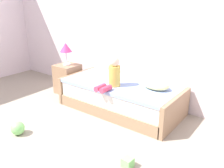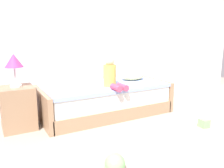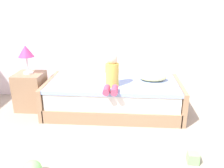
{
  "view_description": "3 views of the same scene",
  "coord_description": "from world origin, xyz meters",
  "px_view_note": "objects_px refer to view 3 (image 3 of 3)",
  "views": [
    {
      "loc": [
        2.1,
        -1.16,
        1.86
      ],
      "look_at": [
        -0.1,
        1.75,
        0.55
      ],
      "focal_mm": 37.9,
      "sensor_mm": 36.0,
      "label": 1
    },
    {
      "loc": [
        -1.79,
        -1.32,
        1.3
      ],
      "look_at": [
        -0.1,
        1.75,
        0.55
      ],
      "focal_mm": 37.23,
      "sensor_mm": 36.0,
      "label": 2
    },
    {
      "loc": [
        0.13,
        -1.41,
        1.68
      ],
      "look_at": [
        -0.1,
        1.75,
        0.55
      ],
      "focal_mm": 37.18,
      "sensor_mm": 36.0,
      "label": 3
    }
  ],
  "objects_px": {
    "bed": "(113,97)",
    "table_lamp": "(26,53)",
    "child_figure": "(112,73)",
    "pillow": "(153,77)",
    "toy_block": "(193,158)",
    "nightstand": "(31,91)"
  },
  "relations": [
    {
      "from": "bed",
      "to": "nightstand",
      "type": "xyz_separation_m",
      "value": [
        -1.35,
        0.01,
        0.05
      ]
    },
    {
      "from": "pillow",
      "to": "toy_block",
      "type": "relative_size",
      "value": 3.69
    },
    {
      "from": "table_lamp",
      "to": "pillow",
      "type": "bearing_deg",
      "value": 2.59
    },
    {
      "from": "bed",
      "to": "table_lamp",
      "type": "distance_m",
      "value": 1.52
    },
    {
      "from": "nightstand",
      "to": "toy_block",
      "type": "distance_m",
      "value": 2.63
    },
    {
      "from": "bed",
      "to": "nightstand",
      "type": "height_order",
      "value": "nightstand"
    },
    {
      "from": "nightstand",
      "to": "toy_block",
      "type": "height_order",
      "value": "nightstand"
    },
    {
      "from": "pillow",
      "to": "toy_block",
      "type": "xyz_separation_m",
      "value": [
        0.35,
        -1.33,
        -0.51
      ]
    },
    {
      "from": "bed",
      "to": "table_lamp",
      "type": "relative_size",
      "value": 4.69
    },
    {
      "from": "table_lamp",
      "to": "toy_block",
      "type": "bearing_deg",
      "value": -28.13
    },
    {
      "from": "bed",
      "to": "child_figure",
      "type": "height_order",
      "value": "child_figure"
    },
    {
      "from": "pillow",
      "to": "nightstand",
      "type": "bearing_deg",
      "value": -177.41
    },
    {
      "from": "nightstand",
      "to": "table_lamp",
      "type": "xyz_separation_m",
      "value": [
        0.0,
        0.0,
        0.64
      ]
    },
    {
      "from": "toy_block",
      "to": "bed",
      "type": "bearing_deg",
      "value": 128.16
    },
    {
      "from": "nightstand",
      "to": "child_figure",
      "type": "xyz_separation_m",
      "value": [
        1.35,
        -0.24,
        0.4
      ]
    },
    {
      "from": "child_figure",
      "to": "pillow",
      "type": "xyz_separation_m",
      "value": [
        0.62,
        0.33,
        -0.14
      ]
    },
    {
      "from": "bed",
      "to": "toy_block",
      "type": "relative_size",
      "value": 17.71
    },
    {
      "from": "bed",
      "to": "toy_block",
      "type": "bearing_deg",
      "value": -51.84
    },
    {
      "from": "nightstand",
      "to": "pillow",
      "type": "bearing_deg",
      "value": 2.59
    },
    {
      "from": "nightstand",
      "to": "bed",
      "type": "bearing_deg",
      "value": -0.47
    },
    {
      "from": "bed",
      "to": "toy_block",
      "type": "height_order",
      "value": "bed"
    },
    {
      "from": "pillow",
      "to": "toy_block",
      "type": "bearing_deg",
      "value": -75.36
    }
  ]
}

